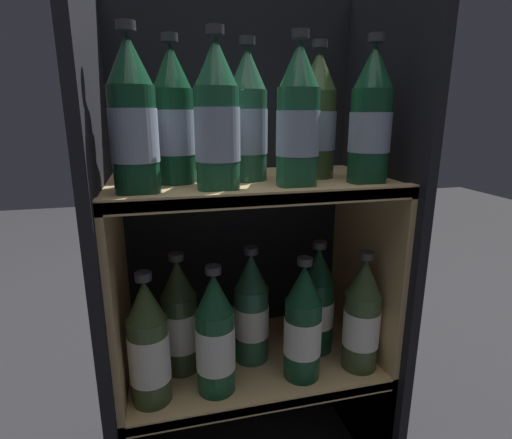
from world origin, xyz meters
name	(u,v)px	position (x,y,z in m)	size (l,w,h in m)	color
fridge_back_wall	(235,227)	(0.00, 0.31, 0.52)	(0.58, 0.02, 1.04)	black
fridge_side_left	(107,260)	(-0.28, 0.15, 0.52)	(0.02, 0.34, 1.04)	black
fridge_side_right	(373,238)	(0.28, 0.15, 0.52)	(0.02, 0.34, 1.04)	black
shelf_lower	(252,381)	(0.00, 0.14, 0.21)	(0.54, 0.30, 0.27)	tan
shelf_upper	(251,277)	(0.00, 0.15, 0.46)	(0.54, 0.30, 0.66)	tan
bottle_upper_front_0	(133,122)	(-0.21, 0.07, 0.77)	(0.07, 0.07, 0.26)	#144228
bottle_upper_front_1	(217,122)	(-0.08, 0.07, 0.77)	(0.07, 0.07, 0.26)	#1E5638
bottle_upper_front_2	(298,121)	(0.06, 0.07, 0.77)	(0.07, 0.07, 0.26)	#1E5638
bottle_upper_front_3	(371,120)	(0.20, 0.07, 0.77)	(0.07, 0.07, 0.26)	#144228
bottle_upper_back_0	(174,120)	(-0.14, 0.15, 0.77)	(0.07, 0.07, 0.26)	#144228
bottle_upper_back_1	(248,120)	(-0.01, 0.15, 0.77)	(0.07, 0.07, 0.26)	#285B42
bottle_upper_back_2	(317,120)	(0.13, 0.15, 0.77)	(0.07, 0.07, 0.26)	#384C28
bottle_lower_front_0	(149,347)	(-0.21, 0.07, 0.38)	(0.07, 0.07, 0.26)	#384C28
bottle_lower_front_1	(215,338)	(-0.09, 0.07, 0.38)	(0.07, 0.07, 0.26)	#194C2D
bottle_lower_front_2	(303,326)	(0.09, 0.07, 0.38)	(0.07, 0.07, 0.26)	#144228
bottle_lower_front_3	(362,318)	(0.21, 0.07, 0.38)	(0.07, 0.07, 0.26)	#384C28
bottle_lower_back_0	(180,320)	(-0.15, 0.15, 0.38)	(0.07, 0.07, 0.26)	#384C28
bottle_lower_back_1	(250,311)	(0.00, 0.15, 0.38)	(0.07, 0.07, 0.26)	#285B42
bottle_lower_back_2	(317,303)	(0.15, 0.15, 0.38)	(0.07, 0.07, 0.26)	#144228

